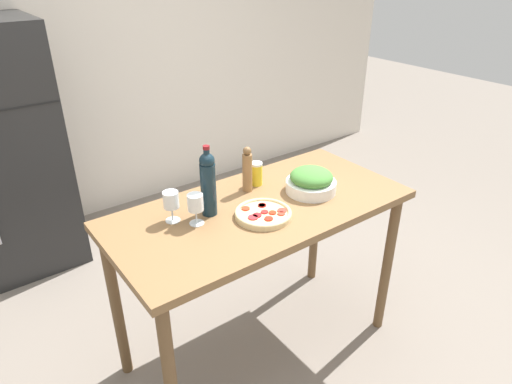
{
  "coord_description": "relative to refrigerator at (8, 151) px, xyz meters",
  "views": [
    {
      "loc": [
        -1.18,
        -1.54,
        2.04
      ],
      "look_at": [
        0.0,
        0.04,
        1.0
      ],
      "focal_mm": 32.0,
      "sensor_mm": 36.0,
      "label": 1
    }
  ],
  "objects": [
    {
      "name": "ground_plane",
      "position": [
        0.82,
        -1.74,
        -0.85
      ],
      "size": [
        14.0,
        14.0,
        0.0
      ],
      "primitive_type": "plane",
      "color": "slate"
    },
    {
      "name": "wall_back",
      "position": [
        0.82,
        0.39,
        0.45
      ],
      "size": [
        6.4,
        0.08,
        2.6
      ],
      "color": "silver",
      "rests_on": "ground_plane"
    },
    {
      "name": "wine_glass_far",
      "position": [
        0.41,
        -1.62,
        0.2
      ],
      "size": [
        0.07,
        0.07,
        0.15
      ],
      "color": "silver",
      "rests_on": "prep_counter"
    },
    {
      "name": "wine_glass_near",
      "position": [
        0.48,
        -1.7,
        0.19
      ],
      "size": [
        0.07,
        0.07,
        0.15
      ],
      "color": "silver",
      "rests_on": "prep_counter"
    },
    {
      "name": "homemade_pizza",
      "position": [
        0.76,
        -1.84,
        0.11
      ],
      "size": [
        0.27,
        0.27,
        0.03
      ],
      "color": "#DBC189",
      "rests_on": "prep_counter"
    },
    {
      "name": "pepper_mill",
      "position": [
        0.86,
        -1.58,
        0.21
      ],
      "size": [
        0.05,
        0.05,
        0.24
      ],
      "color": "olive",
      "rests_on": "prep_counter"
    },
    {
      "name": "prep_counter",
      "position": [
        0.82,
        -1.74,
        -0.03
      ],
      "size": [
        1.49,
        0.72,
        0.94
      ],
      "color": "brown",
      "rests_on": "ground_plane"
    },
    {
      "name": "salt_canister",
      "position": [
        0.94,
        -1.55,
        0.16
      ],
      "size": [
        0.06,
        0.06,
        0.13
      ],
      "color": "yellow",
      "rests_on": "prep_counter"
    },
    {
      "name": "wine_bottle",
      "position": [
        0.58,
        -1.66,
        0.26
      ],
      "size": [
        0.07,
        0.07,
        0.34
      ],
      "color": "#142833",
      "rests_on": "prep_counter"
    },
    {
      "name": "refrigerator",
      "position": [
        0.0,
        0.0,
        0.0
      ],
      "size": [
        0.64,
        0.71,
        1.7
      ],
      "color": "black",
      "rests_on": "ground_plane"
    },
    {
      "name": "salad_bowl",
      "position": [
        1.12,
        -1.78,
        0.15
      ],
      "size": [
        0.26,
        0.26,
        0.13
      ],
      "color": "white",
      "rests_on": "prep_counter"
    }
  ]
}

